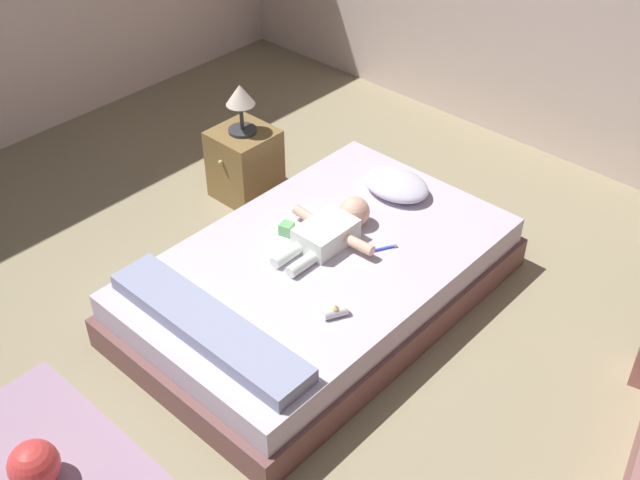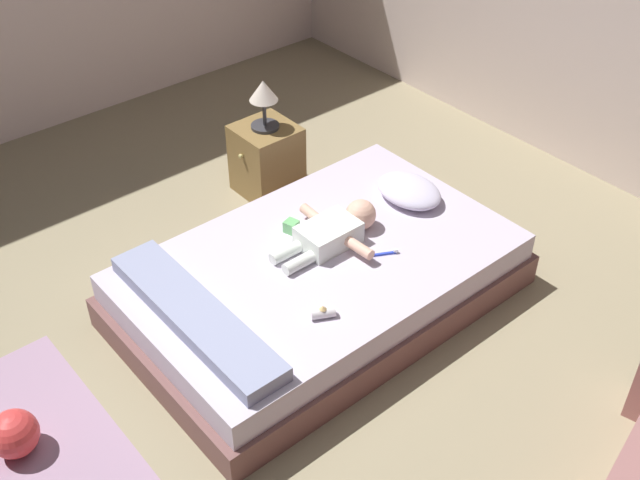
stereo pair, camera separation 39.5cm
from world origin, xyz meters
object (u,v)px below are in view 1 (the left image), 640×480
lamp (240,100)px  bed (320,280)px  pillow (396,185)px  nightstand (245,164)px  toothbrush (382,249)px  baby (332,229)px  toy_ball (34,465)px  toy_block (287,229)px  baby_bottle (335,312)px

lamp → bed: bearing=-22.9°
pillow → nightstand: bearing=-164.6°
nightstand → toothbrush: bearing=-8.6°
baby → toy_ball: bearing=-92.5°
pillow → lamp: lamp is taller
bed → lamp: size_ratio=6.51×
toothbrush → toy_block: bearing=-152.7°
toy_ball → toothbrush: bearing=80.1°
toy_ball → baby_bottle: bearing=70.5°
pillow → baby_bottle: size_ratio=3.22×
toothbrush → bed: bearing=-129.7°
pillow → toothbrush: (0.28, -0.46, -0.05)m
bed → nightstand: bearing=157.2°
baby → nightstand: size_ratio=1.38×
baby → toothbrush: 0.28m
lamp → baby_bottle: bearing=-27.3°
toy_ball → toy_block: bearing=94.6°
pillow → toothbrush: size_ratio=2.60×
pillow → baby: 0.57m
toy_ball → nightstand: bearing=114.0°
lamp → pillow: bearing=15.4°
bed → baby: size_ratio=3.21×
toy_block → bed: bearing=-2.9°
baby_bottle → toy_block: bearing=154.0°
bed → lamp: (-1.05, 0.44, 0.52)m
pillow → baby: baby is taller
nightstand → lamp: 0.45m
toothbrush → toy_block: (-0.47, -0.24, 0.03)m
toy_block → baby_bottle: bearing=-26.0°
toothbrush → toy_block: size_ratio=1.89×
baby → toy_ball: size_ratio=2.93×
baby_bottle → nightstand: bearing=152.7°
toothbrush → lamp: bearing=171.4°
bed → toy_block: size_ratio=25.06×
toy_block → nightstand: bearing=151.7°
bed → pillow: bearing=95.2°
bed → nightstand: 1.15m
toy_block → lamp: bearing=151.6°
toothbrush → baby_bottle: bearing=-74.3°
toothbrush → toy_ball: bearing=-99.9°
baby → nightstand: (-1.01, 0.30, -0.17)m
toothbrush → lamp: 1.32m
pillow → baby_bottle: (0.43, -1.01, -0.03)m
toothbrush → toy_ball: toothbrush is taller
lamp → toy_block: size_ratio=3.85×
toy_block → pillow: bearing=74.9°
bed → lamp: 1.26m
baby → bed: bearing=-72.8°
baby → toy_block: baby is taller
toy_block → baby: bearing=32.0°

